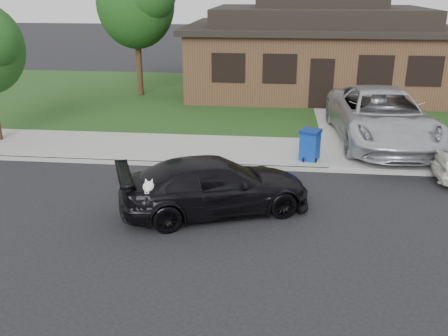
# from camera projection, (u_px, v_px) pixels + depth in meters

# --- Properties ---
(ground) EXTENTS (120.00, 120.00, 0.00)m
(ground) POSITION_uv_depth(u_px,v_px,m) (182.00, 218.00, 11.88)
(ground) COLOR black
(ground) RESTS_ON ground
(sidewalk) EXTENTS (60.00, 3.00, 0.12)m
(sidewalk) POSITION_uv_depth(u_px,v_px,m) (210.00, 150.00, 16.52)
(sidewalk) COLOR gray
(sidewalk) RESTS_ON ground
(curb) EXTENTS (60.00, 0.12, 0.12)m
(curb) POSITION_uv_depth(u_px,v_px,m) (204.00, 165.00, 15.12)
(curb) COLOR gray
(curb) RESTS_ON ground
(lawn) EXTENTS (60.00, 13.00, 0.13)m
(lawn) POSITION_uv_depth(u_px,v_px,m) (232.00, 98.00, 23.98)
(lawn) COLOR #193814
(lawn) RESTS_ON ground
(driveway) EXTENTS (4.50, 13.00, 0.14)m
(driveway) POSITION_uv_depth(u_px,v_px,m) (370.00, 117.00, 20.57)
(driveway) COLOR gray
(driveway) RESTS_ON ground
(sedan) EXTENTS (4.97, 3.43, 1.34)m
(sedan) POSITION_uv_depth(u_px,v_px,m) (215.00, 186.00, 11.97)
(sedan) COLOR black
(sedan) RESTS_ON ground
(minivan) EXTENTS (3.30, 6.56, 1.78)m
(minivan) POSITION_uv_depth(u_px,v_px,m) (381.00, 116.00, 16.83)
(minivan) COLOR #BBBDC3
(minivan) RESTS_ON driveway
(recycling_bin) EXTENTS (0.74, 0.74, 0.95)m
(recycling_bin) POSITION_uv_depth(u_px,v_px,m) (310.00, 145.00, 15.29)
(recycling_bin) COLOR navy
(recycling_bin) RESTS_ON sidewalk
(house) EXTENTS (12.60, 8.60, 4.65)m
(house) POSITION_uv_depth(u_px,v_px,m) (317.00, 50.00, 24.72)
(house) COLOR #422B1C
(house) RESTS_ON ground
(tree_0) EXTENTS (3.78, 3.60, 6.34)m
(tree_0) POSITION_uv_depth(u_px,v_px,m) (138.00, 1.00, 22.77)
(tree_0) COLOR #332114
(tree_0) RESTS_ON ground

